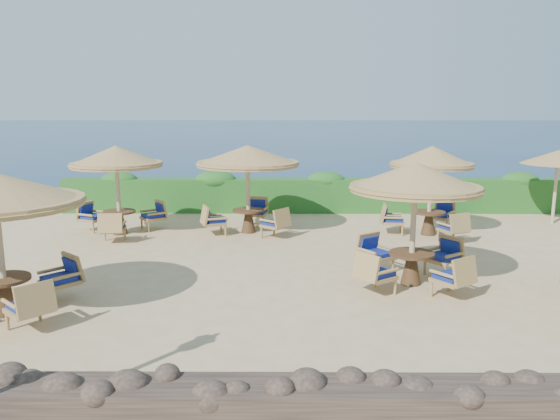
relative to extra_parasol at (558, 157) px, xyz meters
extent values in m
plane|color=tan|center=(-7.80, -5.20, -2.17)|extent=(120.00, 120.00, 0.00)
plane|color=#0A2045|center=(-7.80, 64.80, -2.17)|extent=(160.00, 160.00, 0.00)
cube|color=#1B511A|center=(-7.80, 2.00, -1.57)|extent=(18.00, 0.90, 1.20)
cube|color=#4F3D32|center=(-7.80, -11.40, -1.95)|extent=(15.00, 0.65, 0.44)
cylinder|color=#C0AE87|center=(0.00, 0.00, -1.07)|extent=(0.10, 0.10, 2.20)
cone|color=olive|center=(0.00, 0.00, 0.01)|extent=(2.30, 2.30, 0.45)
cylinder|color=#C0AE87|center=(-13.98, -8.03, -0.97)|extent=(0.12, 0.12, 2.40)
cylinder|color=#4D321B|center=(-13.98, -8.03, -1.49)|extent=(0.96, 0.96, 0.06)
cone|color=#4D321B|center=(-13.98, -8.03, -1.84)|extent=(0.44, 0.44, 0.64)
cylinder|color=#C0AE87|center=(-6.07, -6.22, -0.97)|extent=(0.12, 0.12, 2.40)
cone|color=olive|center=(-6.07, -6.22, 0.21)|extent=(2.78, 2.78, 0.55)
cylinder|color=olive|center=(-6.07, -6.22, -0.07)|extent=(2.73, 2.73, 0.14)
cylinder|color=#4D321B|center=(-6.07, -6.22, -1.49)|extent=(0.96, 0.96, 0.06)
cone|color=#4D321B|center=(-6.07, -6.22, -1.84)|extent=(0.44, 0.44, 0.64)
cylinder|color=#C0AE87|center=(-13.76, -1.58, -0.97)|extent=(0.12, 0.12, 2.40)
cone|color=olive|center=(-13.76, -1.58, 0.21)|extent=(2.71, 2.71, 0.55)
cylinder|color=olive|center=(-13.76, -1.58, -0.07)|extent=(2.66, 2.66, 0.14)
cylinder|color=#4D321B|center=(-13.76, -1.58, -1.49)|extent=(0.96, 0.96, 0.06)
cone|color=#4D321B|center=(-13.76, -1.58, -1.84)|extent=(0.44, 0.44, 0.64)
cylinder|color=#C0AE87|center=(-9.90, -1.34, -0.97)|extent=(0.12, 0.12, 2.40)
cone|color=olive|center=(-9.90, -1.34, 0.21)|extent=(3.10, 3.10, 0.55)
cylinder|color=olive|center=(-9.90, -1.34, -0.07)|extent=(3.04, 3.04, 0.14)
cylinder|color=#4D321B|center=(-9.90, -1.34, -1.49)|extent=(0.96, 0.96, 0.06)
cone|color=#4D321B|center=(-9.90, -1.34, -1.84)|extent=(0.44, 0.44, 0.64)
cylinder|color=#C0AE87|center=(-4.49, -1.61, -0.97)|extent=(0.12, 0.12, 2.40)
cone|color=olive|center=(-4.49, -1.61, 0.21)|extent=(2.45, 2.45, 0.55)
cylinder|color=olive|center=(-4.49, -1.61, -0.07)|extent=(2.40, 2.40, 0.14)
cylinder|color=#4D321B|center=(-4.49, -1.61, -1.49)|extent=(0.96, 0.96, 0.06)
cone|color=#4D321B|center=(-4.49, -1.61, -1.84)|extent=(0.44, 0.44, 0.64)
camera|label=1|loc=(-8.83, -17.57, 1.64)|focal=35.00mm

